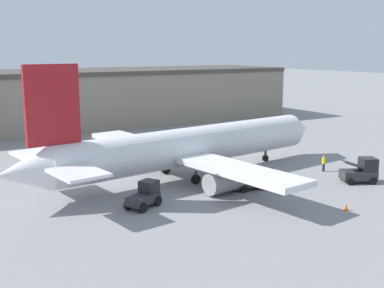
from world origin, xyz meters
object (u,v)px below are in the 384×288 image
Objects in this scene: airplane at (184,148)px; pushback_tug at (145,195)px; ground_crew_worker at (324,163)px; safety_cone_near at (346,207)px; belt_loader_truck at (361,171)px; baggage_tug at (255,179)px.

airplane is 11.11× the size of pushback_tug.
airplane is 14.75m from ground_crew_worker.
airplane is 66.59× the size of safety_cone_near.
belt_loader_truck is 21.02m from pushback_tug.
ground_crew_worker is 4.86m from belt_loader_truck.
belt_loader_truck reaches higher than safety_cone_near.
ground_crew_worker is 0.50× the size of pushback_tug.
belt_loader_truck is 9.03m from safety_cone_near.
ground_crew_worker is 10.09m from baggage_tug.
pushback_tug is at bearing -147.64° from airplane.
pushback_tug is at bearing 145.54° from safety_cone_near.
belt_loader_truck is (-0.15, -4.85, 0.21)m from ground_crew_worker.
baggage_tug is at bearing 105.23° from safety_cone_near.
pushback_tug is at bearing -63.88° from ground_crew_worker.
airplane is 7.73m from baggage_tug.
belt_loader_truck is at bearing -38.87° from pushback_tug.
ground_crew_worker is at bearing -28.27° from airplane.
airplane is at bearing -86.80° from ground_crew_worker.
pushback_tug is 5.99× the size of safety_cone_near.
baggage_tug is 8.75m from safety_cone_near.
airplane is 10.14× the size of belt_loader_truck.
baggage_tug is at bearing -58.56° from ground_crew_worker.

